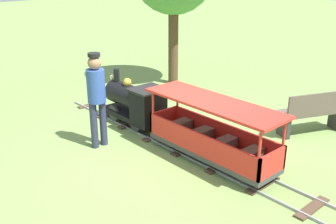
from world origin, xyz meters
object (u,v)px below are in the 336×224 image
at_px(locomotive, 135,102).
at_px(park_bench, 314,112).
at_px(conductor_person, 96,93).
at_px(passenger_car, 211,137).

distance_m(locomotive, park_bench, 3.29).
bearing_deg(conductor_person, locomotive, 16.22).
bearing_deg(park_bench, passenger_car, 167.13).
height_order(locomotive, park_bench, locomotive).
distance_m(locomotive, conductor_person, 1.14).
relative_size(conductor_person, park_bench, 1.20).
height_order(conductor_person, park_bench, conductor_person).
bearing_deg(passenger_car, conductor_person, 121.10).
relative_size(passenger_car, park_bench, 1.74).
bearing_deg(conductor_person, passenger_car, -58.90).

